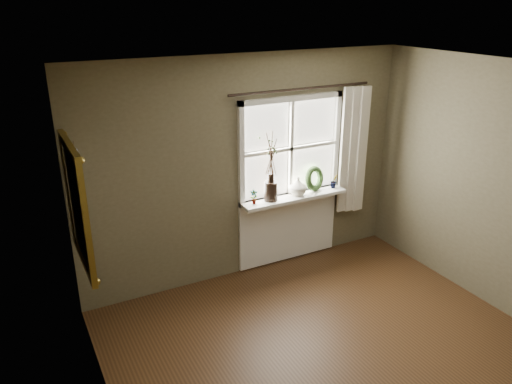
{
  "coord_description": "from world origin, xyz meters",
  "views": [
    {
      "loc": [
        -2.44,
        -2.59,
        3.14
      ],
      "look_at": [
        -0.26,
        1.55,
        1.31
      ],
      "focal_mm": 35.0,
      "sensor_mm": 36.0,
      "label": 1
    }
  ],
  "objects": [
    {
      "name": "window_sill",
      "position": [
        0.55,
        2.12,
        0.9
      ],
      "size": [
        1.36,
        0.26,
        0.04
      ],
      "primitive_type": "cube",
      "color": "white",
      "rests_on": "wall_back"
    },
    {
      "name": "window_frame",
      "position": [
        0.55,
        2.23,
        1.48
      ],
      "size": [
        1.36,
        0.06,
        1.24
      ],
      "color": "white",
      "rests_on": "wall_back"
    },
    {
      "name": "curtain",
      "position": [
        1.39,
        2.13,
        1.37
      ],
      "size": [
        0.36,
        0.12,
        1.59
      ],
      "primitive_type": "cube",
      "color": "beige",
      "rests_on": "wall_back"
    },
    {
      "name": "dark_jug",
      "position": [
        0.23,
        2.12,
        1.04
      ],
      "size": [
        0.2,
        0.2,
        0.23
      ],
      "primitive_type": "cylinder",
      "rotation": [
        0.0,
        0.0,
        -0.38
      ],
      "color": "black",
      "rests_on": "window_sill"
    },
    {
      "name": "window_apron",
      "position": [
        0.55,
        2.23,
        0.46
      ],
      "size": [
        1.36,
        0.04,
        0.88
      ],
      "primitive_type": "cube",
      "color": "white",
      "rests_on": "ground"
    },
    {
      "name": "curtain_rod",
      "position": [
        0.65,
        2.17,
        2.18
      ],
      "size": [
        1.84,
        0.03,
        0.03
      ],
      "primitive_type": "cylinder",
      "rotation": [
        0.0,
        1.57,
        0.0
      ],
      "color": "black",
      "rests_on": "wall_back"
    },
    {
      "name": "wall_back",
      "position": [
        0.0,
        2.3,
        1.3
      ],
      "size": [
        4.0,
        0.1,
        2.6
      ],
      "primitive_type": "cube",
      "color": "brown",
      "rests_on": "ground"
    },
    {
      "name": "wreath",
      "position": [
        0.86,
        2.16,
        1.04
      ],
      "size": [
        0.34,
        0.23,
        0.32
      ],
      "primitive_type": "torus",
      "rotation": [
        1.36,
        0.0,
        0.33
      ],
      "color": "#2E4920",
      "rests_on": "window_sill"
    },
    {
      "name": "ceiling",
      "position": [
        0.0,
        0.0,
        2.6
      ],
      "size": [
        4.5,
        4.5,
        0.0
      ],
      "primitive_type": "plane",
      "color": "silver",
      "rests_on": "ground"
    },
    {
      "name": "floor",
      "position": [
        0.0,
        0.0,
        0.0
      ],
      "size": [
        4.5,
        4.5,
        0.0
      ],
      "primitive_type": "plane",
      "color": "#3E2613",
      "rests_on": "ground"
    },
    {
      "name": "cream_vase",
      "position": [
        0.6,
        2.12,
        1.03
      ],
      "size": [
        0.22,
        0.22,
        0.22
      ],
      "primitive_type": "imported",
      "rotation": [
        0.0,
        0.0,
        0.04
      ],
      "color": "beige",
      "rests_on": "window_sill"
    },
    {
      "name": "potted_plant_right",
      "position": [
        1.13,
        2.12,
        1.01
      ],
      "size": [
        0.11,
        0.1,
        0.17
      ],
      "primitive_type": "imported",
      "rotation": [
        0.0,
        0.0,
        0.32
      ],
      "color": "#2E4920",
      "rests_on": "window_sill"
    },
    {
      "name": "potted_plant_left",
      "position": [
        0.01,
        2.12,
        1.01
      ],
      "size": [
        0.1,
        0.08,
        0.17
      ],
      "primitive_type": "imported",
      "rotation": [
        0.0,
        0.0,
        -0.29
      ],
      "color": "#2E4920",
      "rests_on": "window_sill"
    },
    {
      "name": "wall_left",
      "position": [
        -2.05,
        0.0,
        1.3
      ],
      "size": [
        0.1,
        4.5,
        2.6
      ],
      "primitive_type": "cube",
      "color": "brown",
      "rests_on": "ground"
    },
    {
      "name": "gilt_mirror",
      "position": [
        -1.96,
        1.68,
        1.45
      ],
      "size": [
        0.1,
        0.97,
        1.15
      ],
      "color": "white",
      "rests_on": "wall_left"
    }
  ]
}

